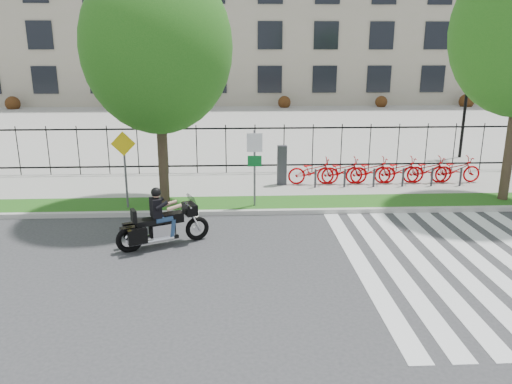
{
  "coord_description": "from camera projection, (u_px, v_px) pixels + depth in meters",
  "views": [
    {
      "loc": [
        -0.91,
        -11.07,
        5.09
      ],
      "look_at": [
        -0.25,
        3.0,
        1.06
      ],
      "focal_mm": 35.0,
      "sensor_mm": 36.0,
      "label": 1
    }
  ],
  "objects": [
    {
      "name": "sidewalk",
      "position": [
        257.0,
        185.0,
        19.2
      ],
      "size": [
        60.0,
        3.5,
        0.15
      ],
      "primitive_type": "cube",
      "color": "gray",
      "rests_on": "ground"
    },
    {
      "name": "curb",
      "position": [
        262.0,
        212.0,
        15.99
      ],
      "size": [
        60.0,
        0.2,
        0.15
      ],
      "primitive_type": "cube",
      "color": "#B1AFA7",
      "rests_on": "ground"
    },
    {
      "name": "sign_pole_warning",
      "position": [
        124.0,
        159.0,
        15.79
      ],
      "size": [
        0.78,
        0.09,
        2.49
      ],
      "color": "#59595B",
      "rests_on": "grass_verge"
    },
    {
      "name": "motorcycle_rider",
      "position": [
        163.0,
        223.0,
        13.28
      ],
      "size": [
        2.4,
        1.36,
        1.98
      ],
      "color": "black",
      "rests_on": "ground"
    },
    {
      "name": "office_building",
      "position": [
        240.0,
        1.0,
        52.46
      ],
      "size": [
        60.0,
        21.9,
        20.15
      ],
      "color": "gray",
      "rests_on": "ground"
    },
    {
      "name": "sign_pole_regulatory",
      "position": [
        255.0,
        158.0,
        15.98
      ],
      "size": [
        0.5,
        0.09,
        2.5
      ],
      "color": "#59595B",
      "rests_on": "grass_verge"
    },
    {
      "name": "bike_share_station",
      "position": [
        383.0,
        170.0,
        19.02
      ],
      "size": [
        7.84,
        0.88,
        1.5
      ],
      "color": "#2D2D33",
      "rests_on": "sidewalk"
    },
    {
      "name": "plaza",
      "position": [
        245.0,
        122.0,
        36.07
      ],
      "size": [
        80.0,
        34.0,
        0.1
      ],
      "primitive_type": "cube",
      "color": "gray",
      "rests_on": "ground"
    },
    {
      "name": "iron_fence",
      "position": [
        255.0,
        149.0,
        20.59
      ],
      "size": [
        30.0,
        0.06,
        2.0
      ],
      "primitive_type": null,
      "color": "black",
      "rests_on": "sidewalk"
    },
    {
      "name": "crosswalk_stripes",
      "position": [
        467.0,
        264.0,
        12.29
      ],
      "size": [
        5.7,
        8.0,
        0.01
      ],
      "primitive_type": null,
      "color": "silver",
      "rests_on": "ground"
    },
    {
      "name": "street_tree_1",
      "position": [
        157.0,
        47.0,
        15.26
      ],
      "size": [
        4.64,
        4.64,
        7.69
      ],
      "color": "#34271C",
      "rests_on": "grass_verge"
    },
    {
      "name": "lamp_post_right",
      "position": [
        467.0,
        92.0,
        23.17
      ],
      "size": [
        1.06,
        0.7,
        4.25
      ],
      "color": "black",
      "rests_on": "ground"
    },
    {
      "name": "ground",
      "position": [
        272.0,
        268.0,
        12.07
      ],
      "size": [
        120.0,
        120.0,
        0.0
      ],
      "primitive_type": "plane",
      "color": "#323234",
      "rests_on": "ground"
    },
    {
      "name": "grass_verge",
      "position": [
        261.0,
        204.0,
        16.8
      ],
      "size": [
        60.0,
        1.5,
        0.15
      ],
      "primitive_type": "cube",
      "color": "#1E5816",
      "rests_on": "ground"
    }
  ]
}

